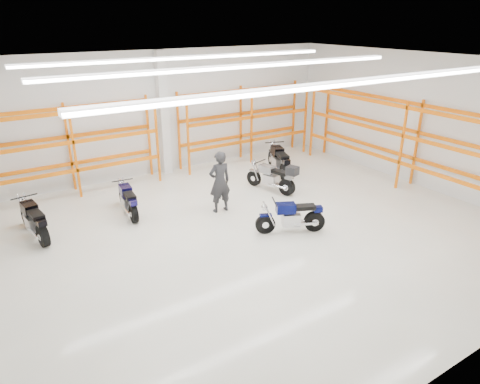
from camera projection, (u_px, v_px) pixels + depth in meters
ground at (251, 231)px, 11.93m from camera, size 14.00×14.00×0.00m
room_shell at (252, 114)px, 10.71m from camera, size 14.02×12.02×4.51m
motorcycle_main at (293, 217)px, 11.73m from camera, size 1.81×0.99×0.96m
motorcycle_back_a at (34, 221)px, 11.43m from camera, size 0.69×2.08×1.02m
motorcycle_back_b at (128, 201)px, 12.78m from camera, size 0.63×1.91×0.94m
motorcycle_back_c at (274, 178)px, 14.46m from camera, size 0.93×1.99×1.05m
motorcycle_back_d at (279, 161)px, 16.02m from camera, size 1.04×2.19×1.12m
standing_man at (220, 182)px, 12.82m from camera, size 0.72×0.49×1.91m
structural_column at (163, 114)px, 15.62m from camera, size 0.32×0.32×4.50m
pallet_racking_back_left at (71, 142)px, 13.85m from camera, size 5.67×0.87×3.00m
pallet_racking_back_right at (246, 118)px, 17.22m from camera, size 5.67×0.87×3.00m
pallet_racking_side at (411, 136)px, 14.46m from camera, size 0.87×9.07×3.00m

